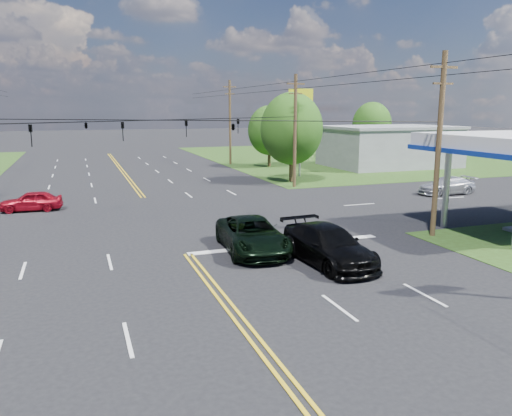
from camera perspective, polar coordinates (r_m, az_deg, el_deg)
name	(u,v)px	position (r m, az deg, el deg)	size (l,w,h in m)	color
ground	(160,219)	(31.12, -10.89, -1.28)	(280.00, 280.00, 0.00)	black
grass_ne	(369,156)	(73.89, 12.76, 5.83)	(46.00, 48.00, 0.03)	#263A12
stop_bar	(287,245)	(24.94, 3.53, -4.22)	(10.00, 0.50, 0.02)	silver
retail_ne	(389,147)	(60.99, 14.91, 6.70)	(14.00, 10.00, 4.40)	slate
pole_se	(439,143)	(27.47, 20.16, 6.96)	(1.60, 0.28, 9.50)	#48381E
pole_ne	(295,130)	(42.86, 4.48, 8.91)	(1.60, 0.28, 9.50)	#48381E
pole_right_far	(230,121)	(60.67, -2.99, 9.85)	(1.60, 0.28, 10.00)	#48381E
span_wire_signals	(156,120)	(30.41, -11.32, 9.82)	(26.00, 18.00, 1.13)	black
power_lines	(160,72)	(28.49, -10.90, 14.99)	(26.04, 100.00, 0.64)	black
tree_right_a	(292,129)	(46.00, 4.08, 9.02)	(5.70, 5.70, 8.18)	#48381E
tree_right_b	(269,130)	(58.06, 1.53, 8.86)	(4.94, 4.94, 7.09)	#48381E
tree_far_r	(372,124)	(71.40, 13.10, 9.29)	(5.32, 5.32, 7.63)	#48381E
pickup_dkgreen	(252,235)	(23.58, -0.44, -3.11)	(2.65, 5.74, 1.60)	black
suv_black	(328,245)	(21.99, 8.25, -4.22)	(2.30, 5.67, 1.64)	black
sedan_red	(31,201)	(36.19, -24.30, 0.74)	(1.57, 3.90, 1.33)	maroon
sedan_far	(446,186)	(42.25, 20.94, 2.41)	(1.93, 4.74, 1.38)	silver
polesign_ne	(301,108)	(49.60, 5.11, 11.34)	(2.27, 1.14, 8.57)	#A5A5AA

